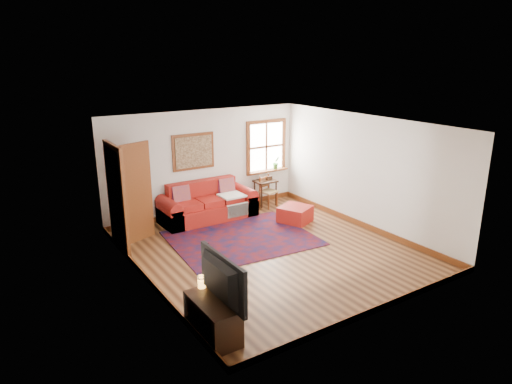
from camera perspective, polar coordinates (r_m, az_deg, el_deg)
ground at (r=9.08m, az=1.74°, el=-7.31°), size 5.50×5.50×0.00m
room_envelope at (r=8.55m, az=1.77°, el=2.87°), size 5.04×5.54×2.52m
window at (r=11.78m, az=1.46°, el=5.04°), size 1.18×0.20×1.38m
doorway at (r=9.33m, az=-15.84°, el=-0.29°), size 0.89×1.08×2.14m
framed_artwork at (r=10.72m, az=-7.82°, el=5.02°), size 1.05×0.07×0.85m
persian_rug at (r=9.63m, az=-1.81°, el=-5.79°), size 3.04×2.52×0.02m
red_leather_sofa at (r=10.75m, az=-6.10°, el=-1.85°), size 2.23×0.92×0.87m
red_ottoman at (r=10.55m, az=4.92°, el=-2.78°), size 0.86×0.86×0.37m
side_table at (r=11.59m, az=1.18°, el=0.88°), size 0.54×0.41×0.65m
ladder_back_chair at (r=11.51m, az=1.41°, el=0.25°), size 0.46×0.45×0.81m
media_cabinet at (r=6.47m, az=-5.45°, el=-15.45°), size 0.43×0.96×0.53m
television at (r=6.13m, az=-5.15°, el=-10.96°), size 0.15×1.16×0.67m
candle_hurricane at (r=6.63m, az=-6.81°, el=-11.16°), size 0.12×0.12×0.18m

